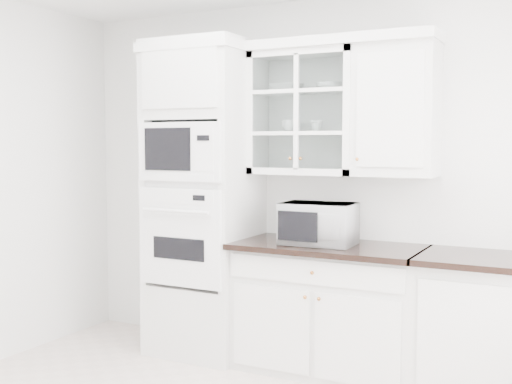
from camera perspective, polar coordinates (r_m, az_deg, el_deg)
The scene contains 12 objects.
room_shell at distance 3.72m, azimuth -3.08°, elevation 6.69°, with size 4.00×3.50×2.70m.
oven_column at distance 4.97m, azimuth -4.69°, elevation -0.61°, with size 0.76×0.68×2.40m.
base_cabinet_run at distance 4.66m, azimuth 6.53°, elevation -10.16°, with size 1.32×0.67×0.92m.
extra_base_cabinet at distance 4.41m, azimuth 18.97°, elevation -11.19°, with size 0.72×0.67×0.92m.
upper_cabinet_glass at distance 4.74m, azimuth 4.43°, elevation 7.03°, with size 0.80×0.33×0.90m.
upper_cabinet_solid at distance 4.51m, azimuth 12.39°, elevation 7.08°, with size 0.55×0.33×0.90m, color silver.
crown_molding at distance 4.80m, azimuth 3.16°, elevation 12.81°, with size 2.14×0.38×0.07m, color white.
countertop_microwave at distance 4.53m, azimuth 5.64°, elevation -2.79°, with size 0.50×0.42×0.29m, color white.
bowl_a at distance 4.80m, azimuth 2.76°, elevation 9.26°, with size 0.24×0.24×0.06m, color white.
bowl_b at distance 4.70m, azimuth 6.45°, elevation 9.33°, with size 0.18×0.18×0.06m, color white.
cup_a at distance 4.77m, azimuth 3.05°, elevation 5.87°, with size 0.11×0.11×0.09m, color white.
cup_b at distance 4.71m, azimuth 5.44°, elevation 5.85°, with size 0.09×0.09×0.08m, color white.
Camera 1 is at (1.89, -2.76, 1.63)m, focal length 45.00 mm.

